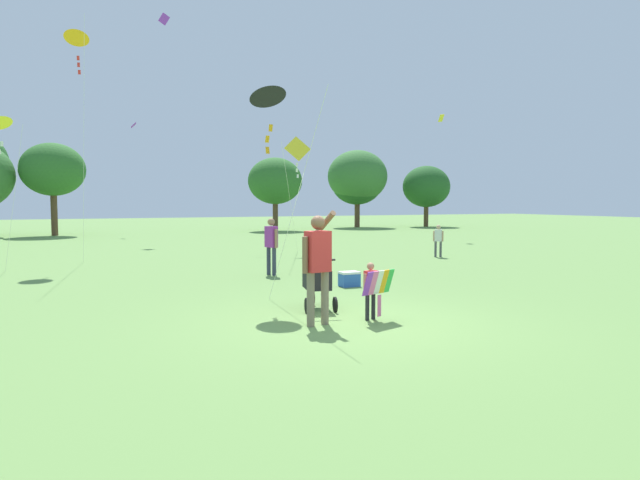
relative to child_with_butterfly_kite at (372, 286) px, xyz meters
The scene contains 13 objects.
ground_plane 0.71m from the child_with_butterfly_kite, behind, with size 120.00×120.00×0.00m, color #668E47.
treeline_distant 28.66m from the child_with_butterfly_kite, 86.38° to the left, with size 35.98×5.93×6.42m.
child_with_butterfly_kite is the anchor object (origin of this frame).
person_adult_flyer 1.10m from the child_with_butterfly_kite, behind, with size 0.58×0.60×1.85m.
stroller 1.37m from the child_with_butterfly_kite, 109.25° to the left, with size 0.67×1.12×1.03m.
kite_adult_black 4.40m from the child_with_butterfly_kite, 110.40° to the left, with size 0.85×2.81×4.26m.
kite_orange_delta 12.85m from the child_with_butterfly_kite, 74.15° to the left, with size 2.56×4.27×4.53m.
kite_green_novelty 13.87m from the child_with_butterfly_kite, 110.60° to the left, with size 0.90×3.69×7.39m.
kite_blue_high 12.39m from the child_with_butterfly_kite, 122.57° to the left, with size 1.15×1.86×4.39m.
distant_kites_cluster 23.01m from the child_with_butterfly_kite, 88.31° to the left, with size 22.50×10.70×10.83m.
person_red_shirt 6.08m from the child_with_butterfly_kite, 87.13° to the left, with size 0.30×0.47×1.54m.
person_sitting_far 10.94m from the child_with_butterfly_kite, 48.20° to the left, with size 0.29×0.28×1.16m.
cooler_box 3.70m from the child_with_butterfly_kite, 68.89° to the left, with size 0.45×0.33×0.35m.
Camera 1 is at (-4.12, -7.96, 2.00)m, focal length 30.89 mm.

